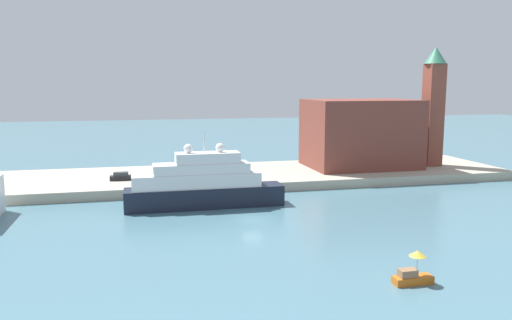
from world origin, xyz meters
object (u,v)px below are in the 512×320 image
(harbor_building, at_px, (360,133))
(mooring_bollard, at_px, (226,181))
(person_figure, at_px, (155,174))
(large_yacht, at_px, (203,185))
(small_motorboat, at_px, (413,273))
(parked_car, at_px, (122,177))
(bell_tower, at_px, (433,103))

(harbor_building, height_order, mooring_bollard, harbor_building)
(person_figure, bearing_deg, large_yacht, -69.40)
(large_yacht, bearing_deg, mooring_bollard, 60.99)
(small_motorboat, relative_size, parked_car, 0.88)
(small_motorboat, bearing_deg, harbor_building, 69.97)
(small_motorboat, distance_m, mooring_bollard, 43.30)
(bell_tower, xyz_separation_m, person_figure, (-54.99, -1.07, -11.94))
(parked_car, xyz_separation_m, person_figure, (5.54, 1.01, 0.14))
(person_figure, relative_size, mooring_bollard, 2.17)
(small_motorboat, relative_size, bell_tower, 0.15)
(large_yacht, relative_size, bell_tower, 0.98)
(mooring_bollard, bearing_deg, large_yacht, -119.01)
(harbor_building, bearing_deg, parked_car, -174.86)
(large_yacht, height_order, parked_car, large_yacht)
(harbor_building, relative_size, mooring_bollard, 28.28)
(small_motorboat, xyz_separation_m, mooring_bollard, (-9.74, 42.18, 0.95))
(parked_car, bearing_deg, person_figure, 10.32)
(large_yacht, relative_size, small_motorboat, 6.35)
(parked_car, height_order, mooring_bollard, parked_car)
(harbor_building, xyz_separation_m, person_figure, (-40.42, -3.13, -5.92))
(harbor_building, bearing_deg, bell_tower, -8.04)
(large_yacht, bearing_deg, small_motorboat, -66.06)
(large_yacht, distance_m, mooring_bollard, 10.37)
(person_figure, bearing_deg, parked_car, -169.68)
(parked_car, bearing_deg, large_yacht, -53.14)
(large_yacht, height_order, person_figure, large_yacht)
(person_figure, distance_m, mooring_bollard, 13.77)
(large_yacht, xyz_separation_m, person_figure, (-6.33, 16.83, -0.90))
(small_motorboat, bearing_deg, parked_car, 118.49)
(person_figure, bearing_deg, small_motorboat, -67.17)
(large_yacht, xyz_separation_m, bell_tower, (48.66, 17.90, 11.04))
(bell_tower, xyz_separation_m, mooring_bollard, (-43.67, -8.90, -12.30))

